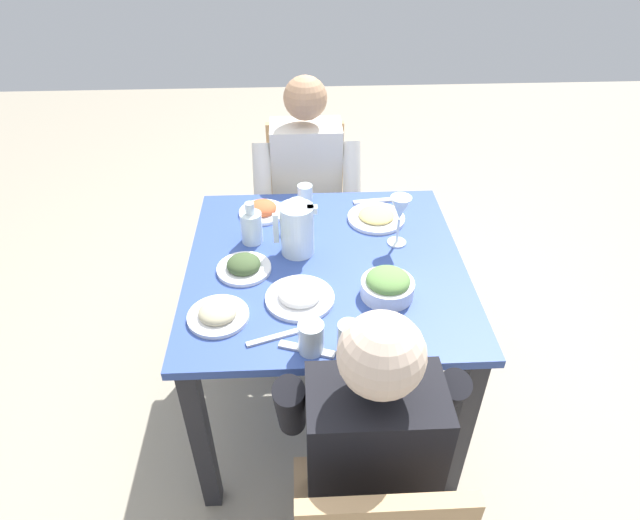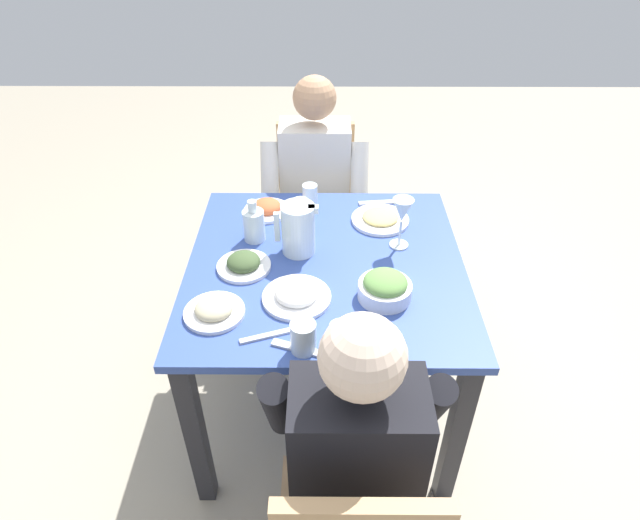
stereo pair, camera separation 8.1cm
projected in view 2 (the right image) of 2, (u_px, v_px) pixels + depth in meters
ground_plane at (325, 399)px, 2.35m from camera, size 8.00×8.00×0.00m
dining_table at (326, 288)px, 1.97m from camera, size 0.98×0.98×0.76m
chair_near at (316, 201)px, 2.74m from camera, size 0.40×0.40×0.88m
diner_near at (315, 197)px, 2.48m from camera, size 0.48×0.53×1.18m
diner_far at (353, 442)px, 1.44m from camera, size 0.48×0.53×1.18m
water_pitcher at (298, 229)px, 1.89m from camera, size 0.16×0.12×0.19m
salad_bowl at (385, 287)px, 1.72m from camera, size 0.17×0.17×0.09m
plate_rice_curry at (267, 208)px, 2.15m from camera, size 0.19×0.19×0.05m
plate_dolmas at (244, 263)px, 1.86m from camera, size 0.19×0.19×0.06m
plate_fries at (380, 218)px, 2.10m from camera, size 0.23×0.23×0.04m
plate_yoghurt at (297, 295)px, 1.73m from camera, size 0.22×0.22×0.05m
plate_beans at (214, 310)px, 1.67m from camera, size 0.19×0.19×0.05m
water_glass_far_left at (340, 340)px, 1.52m from camera, size 0.07×0.07×0.11m
water_glass_near_right at (301, 213)px, 2.05m from camera, size 0.06×0.06×0.11m
water_glass_center at (310, 197)px, 2.15m from camera, size 0.06×0.06×0.11m
water_glass_near_left at (303, 337)px, 1.53m from camera, size 0.08×0.08×0.10m
wine_glass at (402, 213)px, 1.89m from camera, size 0.08×0.08×0.20m
oil_carafe at (254, 226)px, 1.98m from camera, size 0.08×0.08×0.16m
fork_near at (379, 203)px, 2.22m from camera, size 0.17×0.04×0.01m
knife_near at (270, 335)px, 1.60m from camera, size 0.18×0.08×0.01m
fork_far at (299, 349)px, 1.56m from camera, size 0.17×0.08×0.01m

